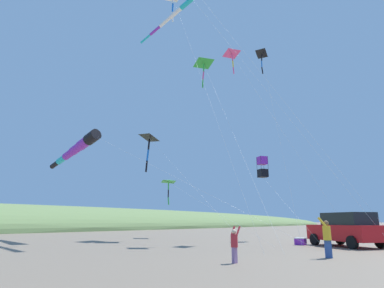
# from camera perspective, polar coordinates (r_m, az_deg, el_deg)

# --- Properties ---
(parked_car) EXTENTS (4.64, 3.79, 1.85)m
(parked_car) POSITION_cam_1_polar(r_m,az_deg,el_deg) (20.73, 25.31, -13.30)
(parked_car) COLOR red
(parked_car) RESTS_ON ground_plane
(cooler_box) EXTENTS (0.62, 0.42, 0.42)m
(cooler_box) POSITION_cam_1_polar(r_m,az_deg,el_deg) (21.21, 18.45, -15.85)
(cooler_box) COLOR purple
(cooler_box) RESTS_ON ground_plane
(person_child_green_jacket) EXTENTS (0.54, 0.48, 1.55)m
(person_child_green_jacket) POSITION_cam_1_polar(r_m,az_deg,el_deg) (14.24, 22.52, -14.55)
(person_child_green_jacket) COLOR #335199
(person_child_green_jacket) RESTS_ON ground_plane
(person_child_grey_jacket) EXTENTS (0.29, 0.37, 1.22)m
(person_child_grey_jacket) POSITION_cam_1_polar(r_m,az_deg,el_deg) (11.73, 7.43, -16.77)
(person_child_grey_jacket) COLOR #8E6B9E
(person_child_grey_jacket) RESTS_ON ground_plane
(kite_delta_long_streamer_right) EXTENTS (12.72, 4.18, 5.06)m
(kite_delta_long_streamer_right) POSITION_cam_1_polar(r_m,az_deg,el_deg) (29.42, -4.10, -6.63)
(kite_delta_long_streamer_right) COLOR green
(kite_delta_long_streamer_right) RESTS_ON ground_plane
(kite_box_red_high_left) EXTENTS (5.59, 3.33, 6.25)m
(kite_box_red_high_left) POSITION_cam_1_polar(r_m,az_deg,el_deg) (25.74, 12.24, -3.96)
(kite_box_red_high_left) COLOR purple
(kite_box_red_high_left) RESTS_ON ground_plane
(kite_delta_rainbow_low_near) EXTENTS (7.96, 1.67, 14.38)m
(kite_delta_rainbow_low_near) POSITION_cam_1_polar(r_m,az_deg,el_deg) (26.50, 7.06, 15.26)
(kite_delta_rainbow_low_near) COLOR #EF4C93
(kite_delta_rainbow_low_near) RESTS_ON ground_plane
(kite_delta_black_fish_shape) EXTENTS (4.31, 3.92, 15.12)m
(kite_delta_black_fish_shape) POSITION_cam_1_polar(r_m,az_deg,el_deg) (28.37, 12.19, 15.11)
(kite_delta_black_fish_shape) COLOR black
(kite_delta_black_fish_shape) RESTS_ON ground_plane
(kite_delta_striped_overhead) EXTENTS (10.13, 2.39, 8.59)m
(kite_delta_striped_overhead) POSITION_cam_1_polar(r_m,az_deg,el_deg) (27.44, -7.40, 1.06)
(kite_delta_striped_overhead) COLOR black
(kite_delta_striped_overhead) RESTS_ON ground_plane
(kite_windsock_blue_topmost) EXTENTS (17.66, 2.31, 19.05)m
(kite_windsock_blue_topmost) POSITION_cam_1_polar(r_m,az_deg,el_deg) (29.54, -3.38, 21.52)
(kite_windsock_blue_topmost) COLOR #1EB7C6
(kite_windsock_blue_topmost) RESTS_ON ground_plane
(kite_windsock_long_streamer_left) EXTENTS (20.28, 5.51, 8.07)m
(kite_windsock_long_streamer_left) POSITION_cam_1_polar(r_m,az_deg,el_deg) (26.97, -19.19, -0.50)
(kite_windsock_long_streamer_left) COLOR black
(kite_windsock_long_streamer_left) RESTS_ON ground_plane
(kite_delta_yellow_midlevel) EXTENTS (12.34, 9.40, 16.51)m
(kite_delta_yellow_midlevel) POSITION_cam_1_polar(r_m,az_deg,el_deg) (32.13, 2.11, 13.84)
(kite_delta_yellow_midlevel) COLOR green
(kite_delta_yellow_midlevel) RESTS_ON ground_plane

